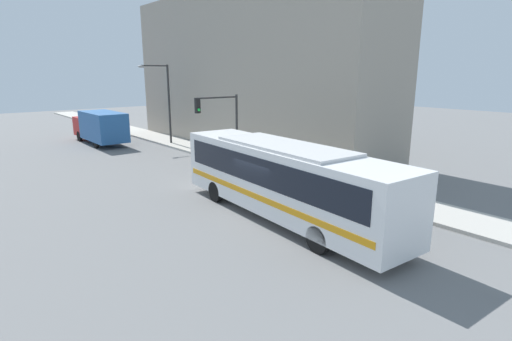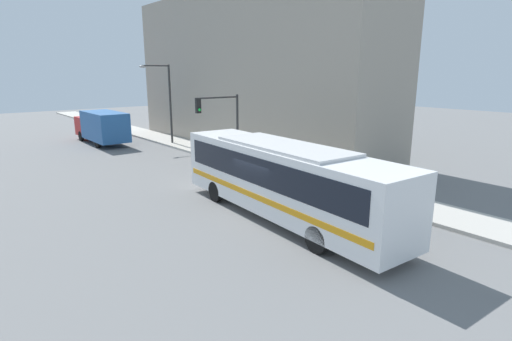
{
  "view_description": "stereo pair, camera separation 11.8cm",
  "coord_description": "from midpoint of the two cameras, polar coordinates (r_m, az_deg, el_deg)",
  "views": [
    {
      "loc": [
        -10.77,
        -12.3,
        6.04
      ],
      "look_at": [
        1.33,
        2.35,
        1.39
      ],
      "focal_mm": 28.0,
      "sensor_mm": 36.0,
      "label": 1
    },
    {
      "loc": [
        -10.68,
        -12.37,
        6.04
      ],
      "look_at": [
        1.33,
        2.35,
        1.39
      ],
      "focal_mm": 28.0,
      "sensor_mm": 36.0,
      "label": 2
    }
  ],
  "objects": [
    {
      "name": "parking_meter",
      "position": [
        27.45,
        -3.28,
        3.33
      ],
      "size": [
        0.14,
        0.14,
        1.38
      ],
      "color": "#2D2D2D",
      "rests_on": "sidewalk"
    },
    {
      "name": "building_facade",
      "position": [
        33.9,
        -1.01,
        14.09
      ],
      "size": [
        6.0,
        26.6,
        12.5
      ],
      "color": "#9E9384",
      "rests_on": "ground_plane"
    },
    {
      "name": "city_bus",
      "position": [
        16.63,
        4.07,
        -0.84
      ],
      "size": [
        3.34,
        12.09,
        3.23
      ],
      "rotation": [
        0.0,
        0.0,
        -0.07
      ],
      "color": "white",
      "rests_on": "ground_plane"
    },
    {
      "name": "sidewalk",
      "position": [
        36.83,
        -11.9,
        4.13
      ],
      "size": [
        2.75,
        70.0,
        0.16
      ],
      "color": "#B7B2A8",
      "rests_on": "ground_plane"
    },
    {
      "name": "fire_hydrant",
      "position": [
        22.82,
        6.19,
        -0.25
      ],
      "size": [
        0.21,
        0.28,
        0.78
      ],
      "color": "#999999",
      "rests_on": "sidewalk"
    },
    {
      "name": "street_lamp",
      "position": [
        34.93,
        -12.64,
        10.26
      ],
      "size": [
        2.66,
        0.28,
        6.57
      ],
      "color": "#2D2D2D",
      "rests_on": "sidewalk"
    },
    {
      "name": "traffic_light_pole",
      "position": [
        26.19,
        -4.71,
        7.7
      ],
      "size": [
        3.28,
        0.35,
        4.51
      ],
      "color": "#2D2D2D",
      "rests_on": "sidewalk"
    },
    {
      "name": "delivery_truck",
      "position": [
        37.47,
        -21.11,
        5.95
      ],
      "size": [
        2.4,
        7.72,
        2.83
      ],
      "color": "#265999",
      "rests_on": "ground_plane"
    },
    {
      "name": "pedestrian_near_corner",
      "position": [
        28.94,
        -3.17,
        3.8
      ],
      "size": [
        0.34,
        0.34,
        1.75
      ],
      "color": "#47382D",
      "rests_on": "sidewalk"
    },
    {
      "name": "ground_plane",
      "position": [
        17.43,
        1.7,
        -6.55
      ],
      "size": [
        120.0,
        120.0,
        0.0
      ],
      "primitive_type": "plane",
      "color": "slate"
    }
  ]
}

